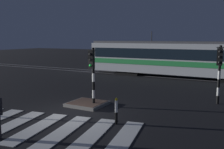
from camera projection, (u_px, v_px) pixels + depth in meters
name	position (u px, v px, depth m)	size (l,w,h in m)	color
ground_plane	(70.00, 114.00, 12.02)	(120.00, 120.00, 0.00)	black
rail_near	(158.00, 77.00, 23.34)	(80.00, 0.12, 0.03)	#59595E
rail_far	(163.00, 75.00, 24.59)	(80.00, 0.12, 0.03)	#59595E
crosswalk_zebra	(37.00, 128.00, 10.16)	(8.36, 5.00, 0.02)	silver
traffic_island	(87.00, 104.00, 13.54)	(1.86, 1.72, 0.18)	slate
traffic_light_median_centre	(92.00, 68.00, 13.02)	(0.36, 0.42, 3.05)	black
traffic_light_corner_far_right	(219.00, 66.00, 13.49)	(0.36, 0.42, 3.16)	black
tram	(178.00, 58.00, 22.99)	(16.91, 2.58, 4.15)	silver
bollard_island_edge	(116.00, 111.00, 10.52)	(0.12, 0.12, 1.11)	black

